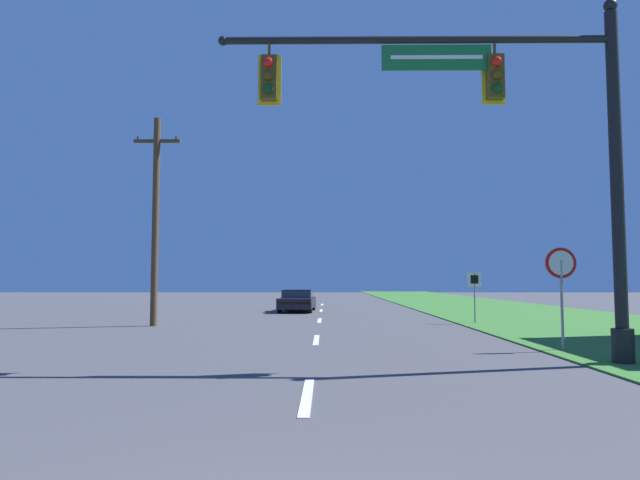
{
  "coord_description": "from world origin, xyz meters",
  "views": [
    {
      "loc": [
        0.29,
        -2.68,
        1.73
      ],
      "look_at": [
        0.0,
        24.2,
        3.64
      ],
      "focal_mm": 32.0,
      "sensor_mm": 36.0,
      "label": 1
    }
  ],
  "objects_px": {
    "route_sign_post": "(474,285)",
    "utility_pole_near": "(155,217)",
    "stop_sign": "(561,275)",
    "car_ahead": "(297,301)",
    "signal_mast": "(517,140)"
  },
  "relations": [
    {
      "from": "route_sign_post",
      "to": "utility_pole_near",
      "type": "bearing_deg",
      "value": -173.78
    },
    {
      "from": "utility_pole_near",
      "to": "route_sign_post",
      "type": "bearing_deg",
      "value": 6.22
    },
    {
      "from": "stop_sign",
      "to": "car_ahead",
      "type": "bearing_deg",
      "value": 112.79
    },
    {
      "from": "signal_mast",
      "to": "utility_pole_near",
      "type": "xyz_separation_m",
      "value": [
        -10.63,
        9.87,
        -0.51
      ]
    },
    {
      "from": "route_sign_post",
      "to": "stop_sign",
      "type": "bearing_deg",
      "value": -91.14
    },
    {
      "from": "utility_pole_near",
      "to": "signal_mast",
      "type": "bearing_deg",
      "value": -42.87
    },
    {
      "from": "signal_mast",
      "to": "route_sign_post",
      "type": "bearing_deg",
      "value": 80.15
    },
    {
      "from": "signal_mast",
      "to": "stop_sign",
      "type": "relative_size",
      "value": 3.46
    },
    {
      "from": "signal_mast",
      "to": "stop_sign",
      "type": "bearing_deg",
      "value": 52.08
    },
    {
      "from": "route_sign_post",
      "to": "utility_pole_near",
      "type": "xyz_separation_m",
      "value": [
        -12.58,
        -1.37,
        2.65
      ]
    },
    {
      "from": "stop_sign",
      "to": "utility_pole_near",
      "type": "relative_size",
      "value": 0.31
    },
    {
      "from": "signal_mast",
      "to": "utility_pole_near",
      "type": "distance_m",
      "value": 14.52
    },
    {
      "from": "signal_mast",
      "to": "route_sign_post",
      "type": "distance_m",
      "value": 11.84
    },
    {
      "from": "signal_mast",
      "to": "route_sign_post",
      "type": "height_order",
      "value": "signal_mast"
    },
    {
      "from": "route_sign_post",
      "to": "utility_pole_near",
      "type": "height_order",
      "value": "utility_pole_near"
    }
  ]
}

